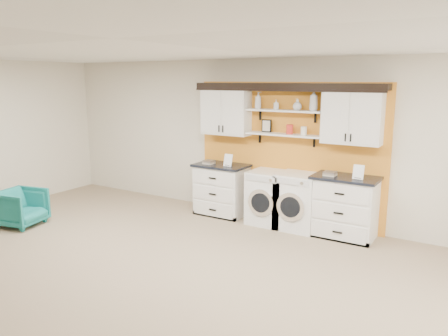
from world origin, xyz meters
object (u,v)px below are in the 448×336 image
Objects in this scene: base_cabinet_right at (345,207)px; dryer at (299,201)px; base_cabinet_left at (222,189)px; washer at (269,197)px; armchair at (21,208)px.

dryer is (-0.76, -0.00, -0.02)m from base_cabinet_right.
base_cabinet_left is at bearing 179.87° from dryer.
armchair is (-3.52, -2.32, -0.14)m from washer.
washer is at bearing 180.00° from dryer.
washer is at bearing -68.94° from armchair.
armchair is at bearing -154.23° from base_cabinet_right.
dryer is at bearing -0.13° from base_cabinet_left.
washer is 0.98× the size of dryer.
base_cabinet_left is 2.26m from base_cabinet_right.
washer is (0.97, -0.00, -0.01)m from base_cabinet_left.
base_cabinet_right is (2.26, -0.00, 0.02)m from base_cabinet_left.
washer is 1.33× the size of armchair.
base_cabinet_right is 1.29m from washer.
dryer is (1.50, -0.00, -0.00)m from base_cabinet_left.
base_cabinet_right is at bearing -0.00° from base_cabinet_left.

